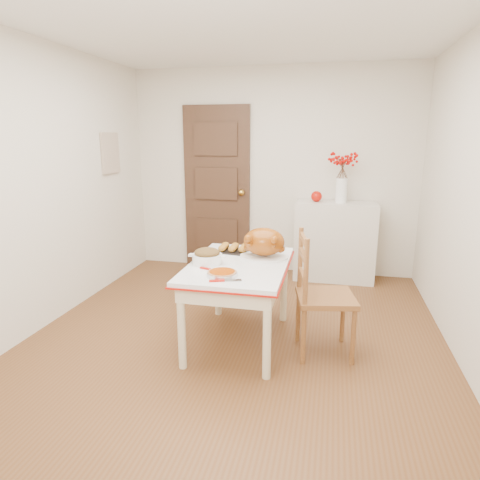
% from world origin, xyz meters
% --- Properties ---
extents(floor, '(3.50, 4.00, 0.00)m').
position_xyz_m(floor, '(0.00, 0.00, 0.00)').
color(floor, '#5B3317').
rests_on(floor, ground).
extents(ceiling, '(3.50, 4.00, 0.00)m').
position_xyz_m(ceiling, '(0.00, 0.00, 2.50)').
color(ceiling, white).
rests_on(ceiling, ground).
extents(wall_back, '(3.50, 0.00, 2.50)m').
position_xyz_m(wall_back, '(0.00, 2.00, 1.25)').
color(wall_back, beige).
rests_on(wall_back, ground).
extents(wall_front, '(3.50, 0.00, 2.50)m').
position_xyz_m(wall_front, '(0.00, -2.00, 1.25)').
color(wall_front, beige).
rests_on(wall_front, ground).
extents(wall_left, '(0.00, 4.00, 2.50)m').
position_xyz_m(wall_left, '(-1.75, 0.00, 1.25)').
color(wall_left, beige).
rests_on(wall_left, ground).
extents(wall_right, '(0.00, 4.00, 2.50)m').
position_xyz_m(wall_right, '(1.75, 0.00, 1.25)').
color(wall_right, beige).
rests_on(wall_right, ground).
extents(door_back, '(0.85, 0.06, 2.06)m').
position_xyz_m(door_back, '(-0.70, 1.97, 1.03)').
color(door_back, '#41241A').
rests_on(door_back, ground).
extents(photo_board, '(0.03, 0.35, 0.45)m').
position_xyz_m(photo_board, '(-1.73, 1.20, 1.50)').
color(photo_board, beige).
rests_on(photo_board, ground).
extents(sideboard, '(0.93, 0.41, 0.93)m').
position_xyz_m(sideboard, '(0.80, 1.78, 0.47)').
color(sideboard, beige).
rests_on(sideboard, floor).
extents(kitchen_table, '(0.79, 1.15, 0.69)m').
position_xyz_m(kitchen_table, '(0.04, -0.03, 0.34)').
color(kitchen_table, white).
rests_on(kitchen_table, floor).
extents(chair_oak, '(0.51, 0.51, 0.98)m').
position_xyz_m(chair_oak, '(0.74, -0.05, 0.49)').
color(chair_oak, brown).
rests_on(chair_oak, floor).
extents(berry_vase, '(0.30, 0.30, 0.59)m').
position_xyz_m(berry_vase, '(0.84, 1.78, 1.23)').
color(berry_vase, white).
rests_on(berry_vase, sideboard).
extents(apple, '(0.13, 0.13, 0.13)m').
position_xyz_m(apple, '(0.56, 1.78, 1.00)').
color(apple, '#AD0F05').
rests_on(apple, sideboard).
extents(turkey_platter, '(0.45, 0.38, 0.26)m').
position_xyz_m(turkey_platter, '(0.21, 0.16, 0.82)').
color(turkey_platter, '#A5490C').
rests_on(turkey_platter, kitchen_table).
extents(pumpkin_pie, '(0.25, 0.25, 0.05)m').
position_xyz_m(pumpkin_pie, '(-0.01, -0.36, 0.71)').
color(pumpkin_pie, '#993501').
rests_on(pumpkin_pie, kitchen_table).
extents(stuffing_dish, '(0.35, 0.30, 0.12)m').
position_xyz_m(stuffing_dish, '(-0.21, -0.09, 0.75)').
color(stuffing_dish, brown).
rests_on(stuffing_dish, kitchen_table).
extents(rolls_tray, '(0.29, 0.24, 0.07)m').
position_xyz_m(rolls_tray, '(-0.08, 0.29, 0.72)').
color(rolls_tray, '#A46322').
rests_on(rolls_tray, kitchen_table).
extents(pie_server, '(0.24, 0.14, 0.01)m').
position_xyz_m(pie_server, '(0.04, -0.47, 0.70)').
color(pie_server, silver).
rests_on(pie_server, kitchen_table).
extents(carving_knife, '(0.26, 0.14, 0.01)m').
position_xyz_m(carving_knife, '(-0.10, -0.26, 0.70)').
color(carving_knife, silver).
rests_on(carving_knife, kitchen_table).
extents(drinking_glass, '(0.09, 0.09, 0.12)m').
position_xyz_m(drinking_glass, '(0.05, 0.40, 0.75)').
color(drinking_glass, white).
rests_on(drinking_glass, kitchen_table).
extents(shaker_pair, '(0.09, 0.04, 0.09)m').
position_xyz_m(shaker_pair, '(0.28, 0.45, 0.73)').
color(shaker_pair, white).
rests_on(shaker_pair, kitchen_table).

